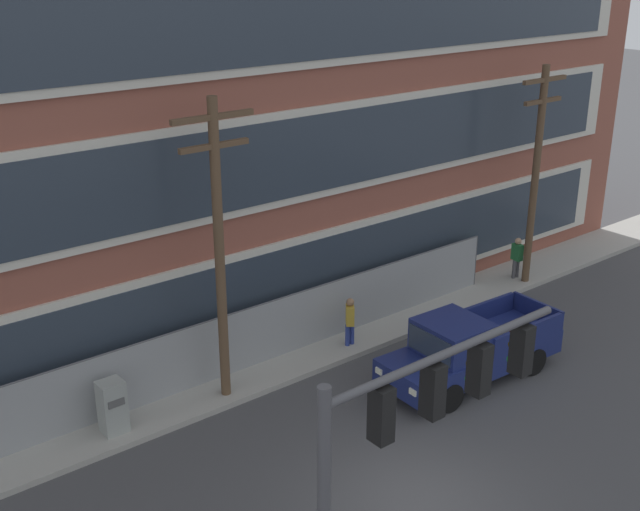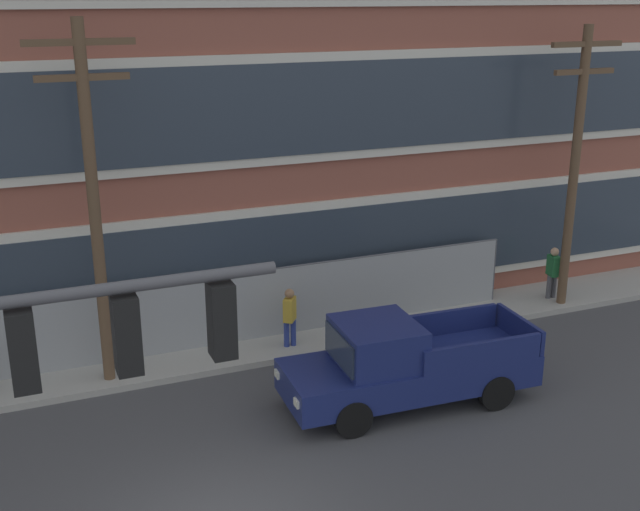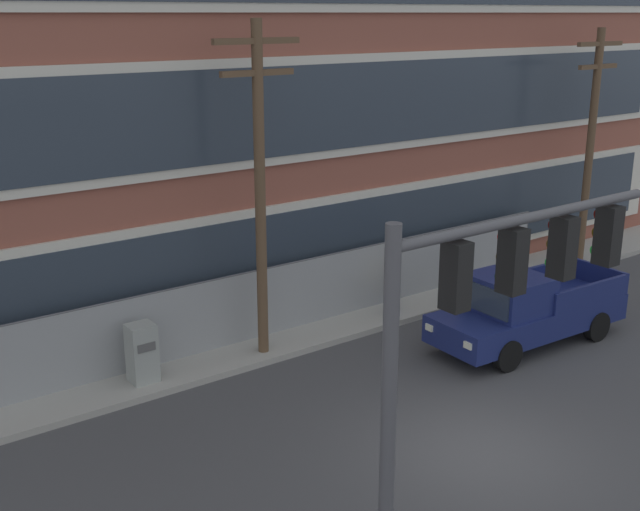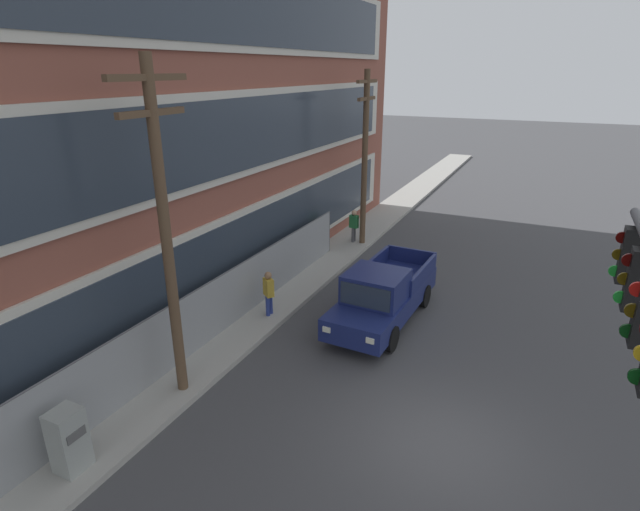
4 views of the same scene
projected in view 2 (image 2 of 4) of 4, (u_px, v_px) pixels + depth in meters
name	position (u px, v px, depth m)	size (l,w,h in m)	color
sidewalk_building_side	(145.00, 365.00, 19.36)	(80.00, 2.03, 0.16)	#9E9B93
chain_link_fence	(5.00, 344.00, 18.26)	(26.43, 0.06, 2.01)	gray
pickup_truck_navy	(404.00, 365.00, 17.45)	(5.72, 2.20, 2.01)	navy
utility_pole_near_corner	(93.00, 195.00, 17.19)	(2.25, 0.26, 8.20)	brown
utility_pole_midblock	(575.00, 159.00, 21.74)	(2.18, 0.26, 7.87)	brown
pedestrian_near_cabinet	(290.00, 316.00, 19.99)	(0.43, 0.46, 1.69)	navy
pedestrian_by_fence	(553.00, 271.00, 23.15)	(0.32, 0.43, 1.69)	#4C4C51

